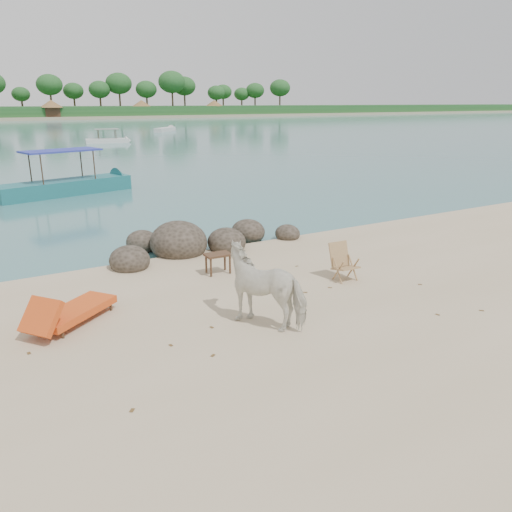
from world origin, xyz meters
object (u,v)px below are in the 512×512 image
(boulders, at_px, (192,243))
(side_table, at_px, (218,265))
(lounge_chair, at_px, (75,307))
(cow, at_px, (267,286))
(boat_near, at_px, (62,158))
(deck_chair, at_px, (346,264))

(boulders, height_order, side_table, boulders)
(side_table, bearing_deg, lounge_chair, -160.06)
(side_table, bearing_deg, cow, -95.48)
(boulders, distance_m, boat_near, 12.39)
(boulders, distance_m, deck_chair, 5.00)
(cow, distance_m, boat_near, 17.81)
(boulders, distance_m, side_table, 2.42)
(deck_chair, bearing_deg, boulders, 119.31)
(boulders, bearing_deg, side_table, -97.28)
(boat_near, bearing_deg, cow, -101.77)
(boulders, relative_size, boat_near, 0.88)
(deck_chair, bearing_deg, side_table, 143.68)
(side_table, relative_size, boat_near, 0.09)
(boulders, distance_m, cow, 5.65)
(lounge_chair, bearing_deg, boulders, 3.77)
(cow, xyz_separation_m, side_table, (0.44, 3.17, -0.52))
(side_table, distance_m, boat_near, 14.72)
(side_table, height_order, deck_chair, deck_chair)
(cow, relative_size, deck_chair, 2.02)
(deck_chair, bearing_deg, cow, -156.93)
(side_table, bearing_deg, boulders, 85.19)
(boulders, xyz_separation_m, side_table, (-0.31, -2.40, 0.04))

